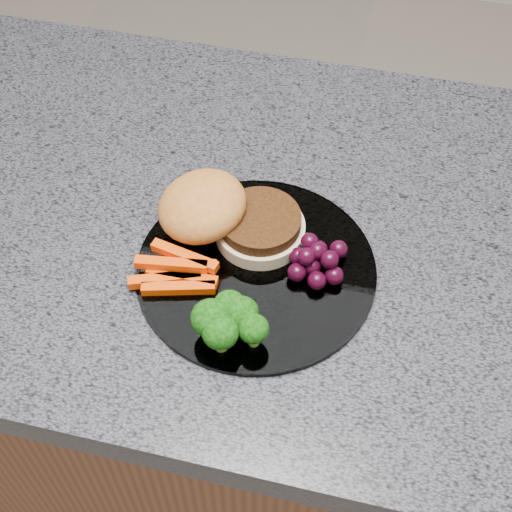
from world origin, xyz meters
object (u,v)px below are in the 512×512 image
at_px(island_cabinet, 257,400).
at_px(grape_bunch, 317,260).
at_px(plate, 256,269).
at_px(burger, 223,216).

xyz_separation_m(island_cabinet, grape_bunch, (0.08, -0.06, 0.49)).
xyz_separation_m(plate, grape_bunch, (0.06, 0.01, 0.02)).
relative_size(plate, grape_bunch, 3.89).
bearing_deg(grape_bunch, plate, -167.98).
relative_size(island_cabinet, burger, 6.32).
distance_m(plate, grape_bunch, 0.07).
xyz_separation_m(plate, burger, (-0.05, 0.04, 0.03)).
height_order(plate, burger, burger).
relative_size(island_cabinet, plate, 4.62).
height_order(island_cabinet, grape_bunch, grape_bunch).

